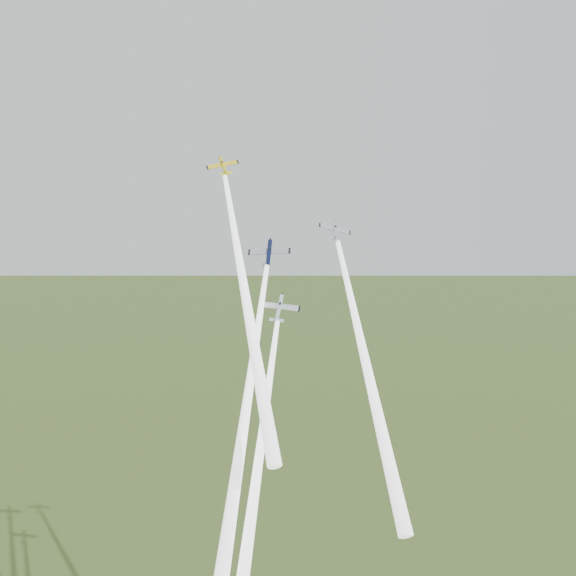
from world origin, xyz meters
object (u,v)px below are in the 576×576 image
Objects in this scene: plane_yellow at (223,166)px; plane_silver_right at (335,230)px; plane_silver_low at (279,308)px; plane_navy at (269,253)px.

plane_yellow is 1.00× the size of plane_silver_right.
plane_silver_low is at bearing -155.87° from plane_silver_right.
plane_yellow is 26.58m from plane_silver_right.
plane_yellow is 20.39m from plane_navy.
plane_yellow reaches higher than plane_navy.
plane_navy is at bearing -37.48° from plane_yellow.
plane_silver_low is (-11.26, -7.45, -14.63)m from plane_silver_right.
plane_navy is 1.09× the size of plane_silver_low.
plane_yellow reaches higher than plane_silver_low.
plane_silver_right is 0.84× the size of plane_silver_low.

